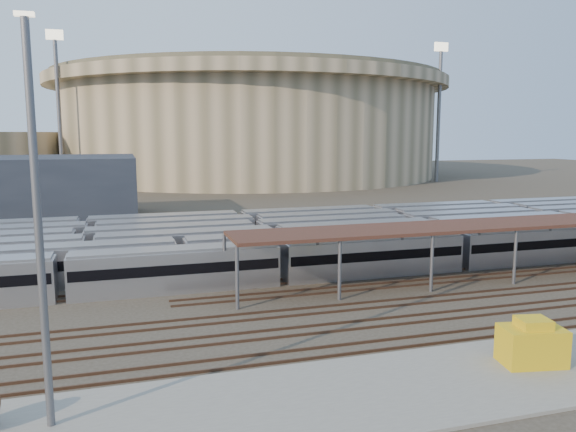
# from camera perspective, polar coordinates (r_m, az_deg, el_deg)

# --- Properties ---
(ground) EXTENTS (420.00, 420.00, 0.00)m
(ground) POSITION_cam_1_polar(r_m,az_deg,el_deg) (45.79, 5.17, -8.99)
(ground) COLOR #383026
(ground) RESTS_ON ground
(apron) EXTENTS (50.00, 9.00, 0.20)m
(apron) POSITION_cam_1_polar(r_m,az_deg,el_deg) (31.06, 7.01, -17.55)
(apron) COLOR gray
(apron) RESTS_ON ground
(subway_trains) EXTENTS (122.14, 23.90, 3.60)m
(subway_trains) POSITION_cam_1_polar(r_m,az_deg,el_deg) (62.35, -1.25, -2.56)
(subway_trains) COLOR #B2B2B7
(subway_trains) RESTS_ON ground
(inspection_shed) EXTENTS (60.30, 6.00, 5.30)m
(inspection_shed) POSITION_cam_1_polar(r_m,az_deg,el_deg) (59.44, 23.80, -0.71)
(inspection_shed) COLOR #5D5D62
(inspection_shed) RESTS_ON ground
(empty_tracks) EXTENTS (170.00, 9.62, 0.18)m
(empty_tracks) POSITION_cam_1_polar(r_m,az_deg,el_deg) (41.41, 7.79, -10.81)
(empty_tracks) COLOR #4C3323
(empty_tracks) RESTS_ON ground
(stadium) EXTENTS (124.00, 124.00, 32.50)m
(stadium) POSITION_cam_1_polar(r_m,az_deg,el_deg) (185.21, -3.89, 9.26)
(stadium) COLOR tan
(stadium) RESTS_ON ground
(floodlight_0) EXTENTS (4.00, 1.00, 38.40)m
(floodlight_0) POSITION_cam_1_polar(r_m,az_deg,el_deg) (151.25, -22.28, 10.44)
(floodlight_0) COLOR #5D5D62
(floodlight_0) RESTS_ON ground
(floodlight_2) EXTENTS (4.00, 1.00, 38.40)m
(floodlight_2) POSITION_cam_1_polar(r_m,az_deg,el_deg) (165.11, 15.08, 10.55)
(floodlight_2) COLOR #5D5D62
(floodlight_2) RESTS_ON ground
(floodlight_3) EXTENTS (4.00, 1.00, 38.40)m
(floodlight_3) POSITION_cam_1_polar(r_m,az_deg,el_deg) (200.71, -15.16, 10.12)
(floodlight_3) COLOR #5D5D62
(floodlight_3) RESTS_ON ground
(yard_light_pole) EXTENTS (0.80, 0.36, 18.50)m
(yard_light_pole) POSITION_cam_1_polar(r_m,az_deg,el_deg) (27.12, -24.03, -1.09)
(yard_light_pole) COLOR #5D5D62
(yard_light_pole) RESTS_ON apron
(yellow_equipment) EXTENTS (3.90, 2.83, 2.22)m
(yellow_equipment) POSITION_cam_1_polar(r_m,az_deg,el_deg) (36.72, 23.52, -11.98)
(yellow_equipment) COLOR gold
(yellow_equipment) RESTS_ON apron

